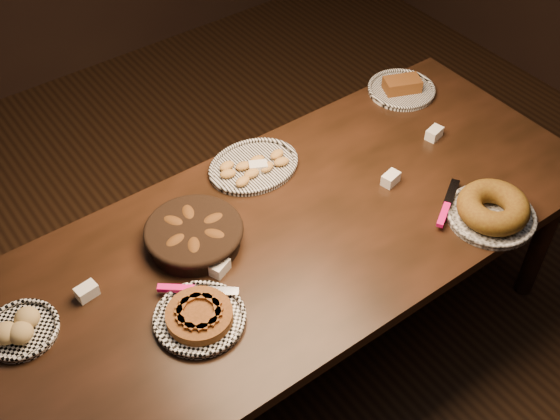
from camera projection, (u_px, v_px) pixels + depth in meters
ground at (288, 349)px, 3.03m from camera, size 5.00×5.00×0.00m
buffet_table at (290, 245)px, 2.55m from camera, size 2.40×1.00×0.75m
apple_tart_plate at (199, 316)px, 2.21m from camera, size 0.31×0.33×0.06m
madeleine_platter at (254, 166)px, 2.72m from camera, size 0.36×0.30×0.04m
bundt_cake_plate at (492, 210)px, 2.51m from camera, size 0.37×0.38×0.10m
croissant_basket at (194, 234)px, 2.42m from camera, size 0.35×0.35×0.09m
bread_roll_plate at (20, 329)px, 2.17m from camera, size 0.24×0.24×0.08m
loaf_plate at (402, 88)px, 3.07m from camera, size 0.30×0.30×0.07m
tent_cards at (287, 203)px, 2.57m from camera, size 1.57×0.41×0.04m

